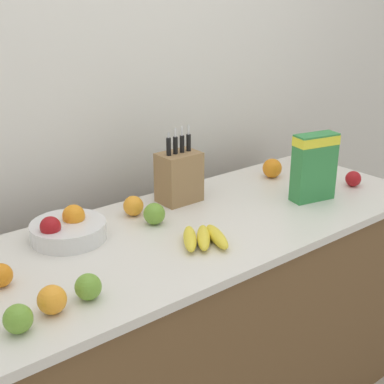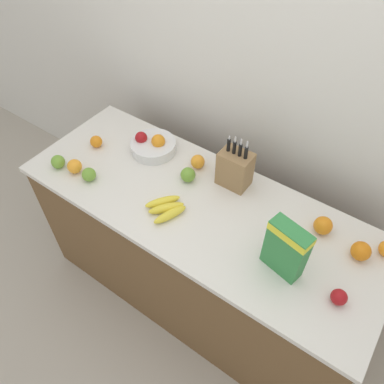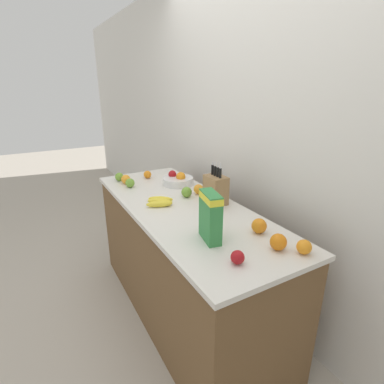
# 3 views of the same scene
# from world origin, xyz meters

# --- Properties ---
(ground_plane) EXTENTS (14.00, 14.00, 0.00)m
(ground_plane) POSITION_xyz_m (0.00, 0.00, 0.00)
(ground_plane) COLOR #B2A899
(wall_back) EXTENTS (9.00, 0.06, 2.60)m
(wall_back) POSITION_xyz_m (0.00, 0.57, 1.30)
(wall_back) COLOR silver
(wall_back) RESTS_ON ground_plane
(counter) EXTENTS (1.86, 0.71, 0.89)m
(counter) POSITION_xyz_m (0.00, 0.00, 0.45)
(counter) COLOR brown
(counter) RESTS_ON ground_plane
(knife_block) EXTENTS (0.16, 0.12, 0.30)m
(knife_block) POSITION_xyz_m (0.07, 0.22, 0.99)
(knife_block) COLOR #937047
(knife_block) RESTS_ON counter
(cereal_box) EXTENTS (0.19, 0.11, 0.27)m
(cereal_box) POSITION_xyz_m (0.49, -0.10, 1.04)
(cereal_box) COLOR #338442
(cereal_box) RESTS_ON counter
(fruit_bowl) EXTENTS (0.25, 0.25, 0.11)m
(fruit_bowl) POSITION_xyz_m (-0.43, 0.18, 0.93)
(fruit_bowl) COLOR silver
(fruit_bowl) RESTS_ON counter
(banana_bunch) EXTENTS (0.20, 0.22, 0.04)m
(banana_bunch) POSITION_xyz_m (-0.09, -0.13, 0.91)
(banana_bunch) COLOR yellow
(banana_bunch) RESTS_ON counter
(apple_front) EXTENTS (0.07, 0.07, 0.07)m
(apple_front) POSITION_xyz_m (0.75, -0.11, 0.92)
(apple_front) COLOR #A31419
(apple_front) RESTS_ON counter
(apple_near_bananas) EXTENTS (0.07, 0.07, 0.07)m
(apple_near_bananas) POSITION_xyz_m (-0.55, -0.19, 0.93)
(apple_near_bananas) COLOR #6B9E33
(apple_near_bananas) RESTS_ON counter
(apple_middle) EXTENTS (0.07, 0.07, 0.07)m
(apple_middle) POSITION_xyz_m (-0.75, -0.22, 0.93)
(apple_middle) COLOR #6B9E33
(apple_middle) RESTS_ON counter
(apple_rightmost) EXTENTS (0.08, 0.08, 0.08)m
(apple_rightmost) POSITION_xyz_m (-0.13, 0.10, 0.93)
(apple_rightmost) COLOR #6B9E33
(apple_rightmost) RESTS_ON counter
(orange_front_center) EXTENTS (0.08, 0.08, 0.08)m
(orange_front_center) POSITION_xyz_m (-0.15, 0.21, 0.93)
(orange_front_center) COLOR orange
(orange_front_center) RESTS_ON counter
(orange_by_cereal) EXTENTS (0.07, 0.07, 0.07)m
(orange_by_cereal) POSITION_xyz_m (0.84, 0.23, 0.93)
(orange_by_cereal) COLOR orange
(orange_by_cereal) RESTS_ON counter
(orange_back_center) EXTENTS (0.09, 0.09, 0.09)m
(orange_back_center) POSITION_xyz_m (0.56, 0.18, 0.93)
(orange_back_center) COLOR orange
(orange_back_center) RESTS_ON counter
(orange_mid_right) EXTENTS (0.07, 0.07, 0.07)m
(orange_mid_right) POSITION_xyz_m (-0.71, 0.02, 0.93)
(orange_mid_right) COLOR orange
(orange_mid_right) RESTS_ON counter
(orange_front_right) EXTENTS (0.08, 0.08, 0.08)m
(orange_front_right) POSITION_xyz_m (-0.65, -0.19, 0.93)
(orange_front_right) COLOR orange
(orange_front_right) RESTS_ON counter
(orange_mid_left) EXTENTS (0.09, 0.09, 0.09)m
(orange_mid_left) POSITION_xyz_m (0.75, 0.15, 0.93)
(orange_mid_left) COLOR orange
(orange_mid_left) RESTS_ON counter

